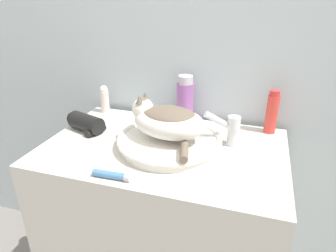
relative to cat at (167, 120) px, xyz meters
name	(u,v)px	position (x,y,z in m)	size (l,w,h in m)	color
wall_back	(188,51)	(-0.01, 0.35, 0.19)	(8.00, 0.05, 2.40)	silver
vanity_counter	(164,233)	(-0.01, 0.00, -0.56)	(0.93, 0.60, 0.90)	beige
sink_basin	(169,141)	(0.01, 0.00, -0.09)	(0.40, 0.40, 0.04)	white
cat	(167,120)	(0.00, 0.00, 0.00)	(0.31, 0.29, 0.15)	silver
faucet	(230,128)	(0.23, 0.08, -0.04)	(0.14, 0.08, 0.15)	silver
deodorant_stick	(104,99)	(-0.40, 0.25, -0.04)	(0.04, 0.04, 0.14)	silver
shampoo_bottle_tall	(272,112)	(0.38, 0.25, -0.02)	(0.05, 0.05, 0.19)	#DB3D33
mouthwash_bottle	(185,100)	(0.00, 0.25, -0.01)	(0.08, 0.08, 0.22)	#93569E
cream_tube	(112,175)	(-0.10, -0.26, -0.10)	(0.13, 0.03, 0.03)	#4C7FB2
hair_dryer	(86,123)	(-0.37, 0.03, -0.08)	(0.19, 0.13, 0.08)	black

